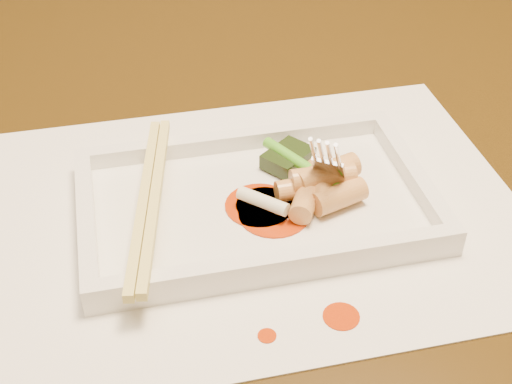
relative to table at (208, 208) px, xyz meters
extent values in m
cube|color=black|center=(0.00, 0.00, 0.08)|extent=(1.40, 0.90, 0.04)
cube|color=white|center=(0.02, -0.13, 0.10)|extent=(0.40, 0.30, 0.00)
cylinder|color=#C13305|center=(0.05, -0.25, 0.10)|extent=(0.02, 0.02, 0.00)
cylinder|color=#C13305|center=(0.00, -0.25, 0.10)|extent=(0.01, 0.01, 0.00)
cube|color=white|center=(0.02, -0.13, 0.11)|extent=(0.26, 0.16, 0.01)
cube|color=white|center=(0.02, -0.06, 0.12)|extent=(0.26, 0.01, 0.01)
cube|color=white|center=(0.02, -0.21, 0.12)|extent=(0.26, 0.01, 0.01)
cube|color=white|center=(-0.11, -0.13, 0.12)|extent=(0.01, 0.14, 0.01)
cube|color=white|center=(0.14, -0.13, 0.12)|extent=(0.01, 0.14, 0.01)
cube|color=black|center=(0.05, -0.09, 0.12)|extent=(0.05, 0.05, 0.01)
cylinder|color=#EAEACC|center=(0.02, -0.15, 0.12)|extent=(0.04, 0.04, 0.01)
cylinder|color=#3E9D19|center=(0.06, -0.11, 0.12)|extent=(0.05, 0.08, 0.01)
cube|color=#E1D370|center=(-0.06, -0.13, 0.13)|extent=(0.04, 0.19, 0.01)
cube|color=#E1D370|center=(-0.06, -0.13, 0.13)|extent=(0.04, 0.19, 0.01)
cylinder|color=#C13305|center=(0.02, -0.14, 0.11)|extent=(0.05, 0.05, 0.00)
cylinder|color=#C13305|center=(0.02, -0.14, 0.11)|extent=(0.04, 0.04, 0.00)
cylinder|color=#C13305|center=(0.03, -0.15, 0.11)|extent=(0.05, 0.05, 0.00)
cylinder|color=tan|center=(0.06, -0.14, 0.12)|extent=(0.05, 0.02, 0.02)
cylinder|color=tan|center=(0.07, -0.13, 0.12)|extent=(0.05, 0.02, 0.02)
cylinder|color=tan|center=(0.07, -0.13, 0.13)|extent=(0.05, 0.03, 0.02)
cylinder|color=tan|center=(0.08, -0.15, 0.12)|extent=(0.04, 0.03, 0.02)
cylinder|color=tan|center=(0.07, -0.14, 0.12)|extent=(0.03, 0.05, 0.02)
cylinder|color=tan|center=(0.07, -0.14, 0.13)|extent=(0.05, 0.02, 0.02)
cylinder|color=tan|center=(0.05, -0.15, 0.12)|extent=(0.03, 0.04, 0.02)
camera|label=1|loc=(-0.07, -0.54, 0.45)|focal=50.00mm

